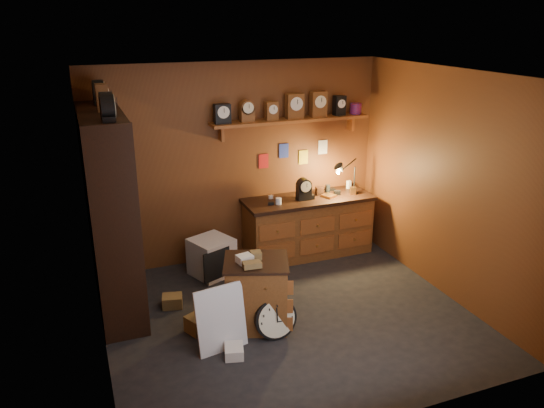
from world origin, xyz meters
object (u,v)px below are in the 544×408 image
Objects in this scene: big_round_clock at (276,318)px; workbench at (308,223)px; low_cabinet at (257,291)px; shelving_unit at (107,205)px.

workbench is at bearing 56.22° from big_round_clock.
low_cabinet reaches higher than big_round_clock.
shelving_unit is 2.85m from workbench.
low_cabinet is at bearing -131.10° from workbench.
low_cabinet is 0.37m from big_round_clock.
workbench is at bearing 10.37° from shelving_unit.
workbench is 3.96× the size of big_round_clock.
shelving_unit reaches higher than big_round_clock.
workbench is 1.99m from low_cabinet.
shelving_unit is at bearing 163.77° from low_cabinet.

